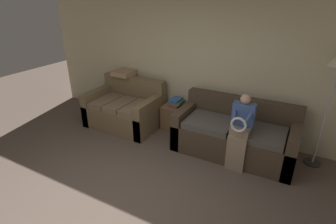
{
  "coord_description": "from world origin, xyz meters",
  "views": [
    {
      "loc": [
        1.81,
        -1.76,
        2.52
      ],
      "look_at": [
        -0.04,
        1.64,
        0.76
      ],
      "focal_mm": 28.0,
      "sensor_mm": 36.0,
      "label": 1
    }
  ],
  "objects_px": {
    "child_left_seated": "(240,130)",
    "couch_main": "(235,135)",
    "side_shelf": "(176,117)",
    "book_stack": "(176,102)",
    "couch_side": "(126,109)",
    "throw_pillow": "(124,73)"
  },
  "relations": [
    {
      "from": "book_stack",
      "to": "side_shelf",
      "type": "bearing_deg",
      "value": -85.36
    },
    {
      "from": "couch_main",
      "to": "side_shelf",
      "type": "xyz_separation_m",
      "value": [
        -1.27,
        0.29,
        -0.08
      ]
    },
    {
      "from": "couch_side",
      "to": "side_shelf",
      "type": "relative_size",
      "value": 2.82
    },
    {
      "from": "couch_side",
      "to": "throw_pillow",
      "type": "height_order",
      "value": "throw_pillow"
    },
    {
      "from": "couch_main",
      "to": "throw_pillow",
      "type": "relative_size",
      "value": 4.78
    },
    {
      "from": "book_stack",
      "to": "throw_pillow",
      "type": "bearing_deg",
      "value": 179.21
    },
    {
      "from": "couch_side",
      "to": "book_stack",
      "type": "bearing_deg",
      "value": 18.37
    },
    {
      "from": "side_shelf",
      "to": "couch_main",
      "type": "bearing_deg",
      "value": -12.94
    },
    {
      "from": "side_shelf",
      "to": "throw_pillow",
      "type": "relative_size",
      "value": 1.24
    },
    {
      "from": "side_shelf",
      "to": "throw_pillow",
      "type": "distance_m",
      "value": 1.45
    },
    {
      "from": "couch_side",
      "to": "book_stack",
      "type": "xyz_separation_m",
      "value": [
        1.0,
        0.33,
        0.25
      ]
    },
    {
      "from": "child_left_seated",
      "to": "couch_main",
      "type": "bearing_deg",
      "value": 112.44
    },
    {
      "from": "child_left_seated",
      "to": "side_shelf",
      "type": "bearing_deg",
      "value": 154.7
    },
    {
      "from": "couch_side",
      "to": "side_shelf",
      "type": "distance_m",
      "value": 1.05
    },
    {
      "from": "child_left_seated",
      "to": "throw_pillow",
      "type": "distance_m",
      "value": 2.79
    },
    {
      "from": "couch_side",
      "to": "throw_pillow",
      "type": "relative_size",
      "value": 3.5
    },
    {
      "from": "couch_side",
      "to": "child_left_seated",
      "type": "relative_size",
      "value": 1.21
    },
    {
      "from": "child_left_seated",
      "to": "throw_pillow",
      "type": "xyz_separation_m",
      "value": [
        -2.68,
        0.7,
        0.34
      ]
    },
    {
      "from": "side_shelf",
      "to": "book_stack",
      "type": "distance_m",
      "value": 0.32
    },
    {
      "from": "couch_main",
      "to": "child_left_seated",
      "type": "xyz_separation_m",
      "value": [
        0.16,
        -0.38,
        0.32
      ]
    },
    {
      "from": "side_shelf",
      "to": "throw_pillow",
      "type": "height_order",
      "value": "throw_pillow"
    },
    {
      "from": "book_stack",
      "to": "throw_pillow",
      "type": "xyz_separation_m",
      "value": [
        -1.25,
        0.02,
        0.41
      ]
    }
  ]
}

